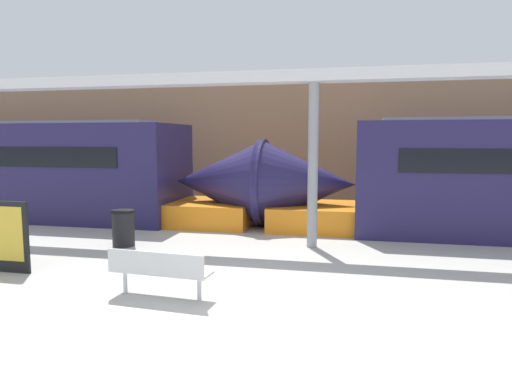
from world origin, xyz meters
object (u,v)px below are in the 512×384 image
object	(u,v)px
trash_bin	(123,228)
support_column_near	(313,166)
bench_near	(159,269)
poster_board	(1,236)

from	to	relation	value
trash_bin	support_column_near	bearing A→B (deg)	10.88
bench_near	support_column_near	world-z (taller)	support_column_near
poster_board	support_column_near	xyz separation A→B (m)	(5.81, 3.42, 1.26)
trash_bin	support_column_near	xyz separation A→B (m)	(4.56, 0.88, 1.53)
bench_near	poster_board	world-z (taller)	poster_board
bench_near	support_column_near	bearing A→B (deg)	67.64
bench_near	support_column_near	xyz separation A→B (m)	(2.12, 4.20, 1.47)
trash_bin	support_column_near	world-z (taller)	support_column_near
trash_bin	poster_board	world-z (taller)	poster_board
poster_board	support_column_near	distance (m)	6.86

